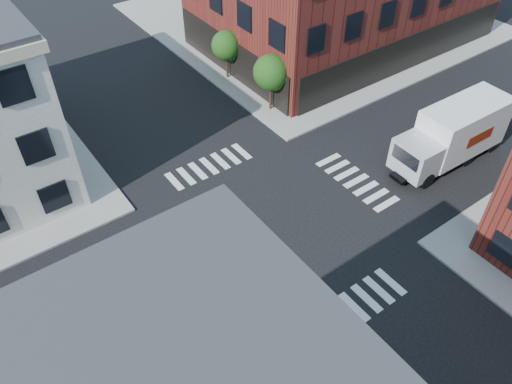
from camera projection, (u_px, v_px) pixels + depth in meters
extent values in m
plane|color=black|center=(271.00, 227.00, 29.76)|extent=(120.00, 120.00, 0.00)
cube|color=gray|center=(310.00, 18.00, 51.25)|extent=(30.00, 30.00, 0.15)
cylinder|color=black|center=(270.00, 100.00, 38.33)|extent=(0.18, 0.18, 1.47)
cylinder|color=black|center=(271.00, 92.00, 37.84)|extent=(0.12, 0.12, 1.47)
sphere|color=#17380F|center=(271.00, 72.00, 36.70)|extent=(2.69, 2.69, 2.69)
sphere|color=#17380F|center=(274.00, 78.00, 37.11)|extent=(1.85, 1.85, 1.85)
cylinder|color=black|center=(227.00, 70.00, 41.95)|extent=(0.18, 0.18, 1.33)
cylinder|color=black|center=(227.00, 62.00, 41.49)|extent=(0.12, 0.12, 1.33)
sphere|color=#17380F|center=(226.00, 45.00, 40.46)|extent=(2.43, 2.43, 2.43)
sphere|color=#17380F|center=(230.00, 51.00, 40.85)|extent=(1.67, 1.67, 1.67)
cylinder|color=black|center=(243.00, 352.00, 21.22)|extent=(0.12, 0.12, 4.60)
cylinder|color=black|center=(243.00, 375.00, 22.58)|extent=(0.28, 0.28, 0.30)
cube|color=#053819|center=(253.00, 335.00, 20.88)|extent=(1.10, 0.03, 0.22)
cube|color=#053819|center=(235.00, 329.00, 20.80)|extent=(0.03, 1.10, 0.22)
imported|color=black|center=(247.00, 325.00, 20.34)|extent=(0.22, 0.18, 1.10)
imported|color=black|center=(235.00, 327.00, 20.30)|extent=(0.18, 0.22, 1.10)
cube|color=silver|center=(462.00, 127.00, 33.24)|extent=(6.55, 2.97, 3.46)
cube|color=maroon|center=(480.00, 137.00, 32.38)|extent=(2.46, 0.11, 0.78)
cube|color=maroon|center=(445.00, 117.00, 34.10)|extent=(2.46, 0.11, 0.78)
cube|color=#B8B9BB|center=(416.00, 157.00, 31.90)|extent=(2.31, 2.74, 2.23)
cube|color=black|center=(406.00, 158.00, 31.19)|extent=(0.17, 2.12, 1.00)
cube|color=black|center=(442.00, 155.00, 33.90)|extent=(8.96, 1.37, 0.28)
cylinder|color=black|center=(426.00, 180.00, 31.98)|extent=(1.13, 0.42, 1.12)
cylinder|color=black|center=(399.00, 161.00, 33.40)|extent=(1.13, 0.42, 1.12)
cylinder|color=black|center=(467.00, 158.00, 33.65)|extent=(1.13, 0.42, 1.12)
cylinder|color=black|center=(439.00, 141.00, 35.07)|extent=(1.13, 0.42, 1.12)
cylinder|color=black|center=(492.00, 144.00, 34.76)|extent=(1.13, 0.42, 1.12)
cylinder|color=black|center=(464.00, 128.00, 36.18)|extent=(1.13, 0.42, 1.12)
cube|color=#CF5009|center=(266.00, 322.00, 24.92)|extent=(0.49, 0.49, 0.04)
cone|color=#CF5009|center=(266.00, 318.00, 24.67)|extent=(0.47, 0.47, 0.78)
cylinder|color=white|center=(266.00, 316.00, 24.60)|extent=(0.30, 0.30, 0.09)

